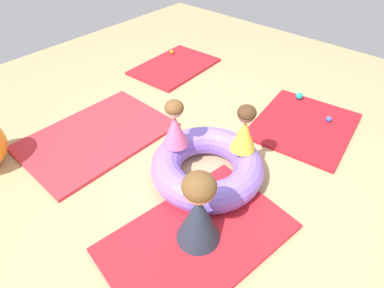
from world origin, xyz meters
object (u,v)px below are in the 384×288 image
object	(u,v)px
play_ball_teal	(299,96)
play_ball_blue	(329,119)
adult_seated	(199,210)
play_ball_orange	(172,52)
child_in_yellow	(245,129)
child_in_pink	(175,124)
inflatable_cushion	(207,166)

from	to	relation	value
play_ball_teal	play_ball_blue	xyz separation A→B (m)	(-0.23, -0.51, -0.01)
adult_seated	play_ball_orange	size ratio (longest dim) A/B	10.66
play_ball_teal	play_ball_blue	bearing A→B (deg)	-114.38
play_ball_blue	child_in_yellow	bearing A→B (deg)	165.22
child_in_pink	play_ball_orange	bearing A→B (deg)	114.58
child_in_pink	play_ball_orange	xyz separation A→B (m)	(1.89, 1.88, -0.47)
inflatable_cushion	play_ball_teal	distance (m)	1.92
inflatable_cushion	play_ball_blue	bearing A→B (deg)	-18.25
child_in_yellow	play_ball_teal	xyz separation A→B (m)	(1.61, 0.15, -0.45)
child_in_yellow	child_in_pink	xyz separation A→B (m)	(-0.38, 0.55, 0.00)
adult_seated	play_ball_orange	distance (m)	3.61
inflatable_cushion	play_ball_orange	xyz separation A→B (m)	(1.82, 2.24, -0.08)
child_in_pink	child_in_yellow	bearing A→B (deg)	14.42
child_in_pink	adult_seated	distance (m)	0.95
play_ball_teal	child_in_yellow	bearing A→B (deg)	-174.74
inflatable_cushion	child_in_pink	bearing A→B (deg)	101.47
play_ball_orange	inflatable_cushion	bearing A→B (deg)	-129.12
play_ball_orange	play_ball_teal	world-z (taller)	play_ball_teal
child_in_yellow	play_ball_blue	distance (m)	1.50
play_ball_orange	adult_seated	bearing A→B (deg)	-132.69
child_in_pink	play_ball_blue	world-z (taller)	child_in_pink
play_ball_teal	adult_seated	bearing A→B (deg)	-171.86
child_in_yellow	play_ball_blue	xyz separation A→B (m)	(1.38, -0.36, -0.47)
inflatable_cushion	play_ball_orange	bearing A→B (deg)	50.88
play_ball_orange	play_ball_teal	size ratio (longest dim) A/B	0.71
play_ball_orange	play_ball_teal	bearing A→B (deg)	-87.43
play_ball_teal	child_in_pink	bearing A→B (deg)	168.68
adult_seated	play_ball_blue	xyz separation A→B (m)	(2.31, -0.15, -0.32)
child_in_yellow	adult_seated	size ratio (longest dim) A/B	0.68
child_in_yellow	play_ball_teal	bearing A→B (deg)	166.06
inflatable_cushion	adult_seated	distance (m)	0.78
inflatable_cushion	play_ball_teal	world-z (taller)	inflatable_cushion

